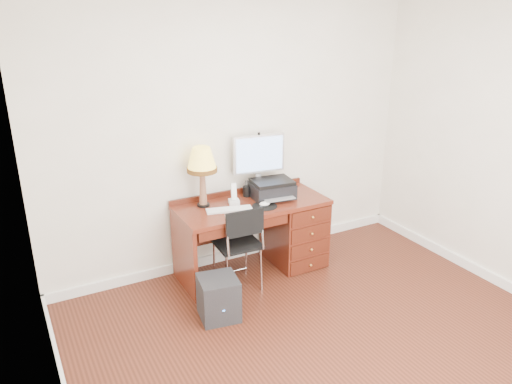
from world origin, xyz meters
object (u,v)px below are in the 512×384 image
monitor (259,157)px  printer (272,189)px  leg_lamp (202,163)px  phone (234,198)px  equipment_box (219,298)px  chair (240,239)px  desk (279,228)px

monitor → printer: monitor is taller
leg_lamp → monitor: bearing=4.1°
printer → phone: (-0.42, 0.01, -0.03)m
monitor → leg_lamp: 0.64m
phone → equipment_box: (-0.47, -0.65, -0.62)m
leg_lamp → chair: 0.80m
chair → equipment_box: chair is taller
equipment_box → printer: bearing=44.7°
leg_lamp → phone: (0.28, -0.09, -0.37)m
desk → phone: phone is taller
leg_lamp → equipment_box: leg_lamp is taller
leg_lamp → chair: size_ratio=0.68×
desk → printer: 0.43m
desk → leg_lamp: leg_lamp is taller
leg_lamp → chair: leg_lamp is taller
desk → monitor: (-0.14, 0.20, 0.73)m
monitor → chair: size_ratio=0.72×
phone → chair: phone is taller
monitor → phone: bearing=-151.4°
leg_lamp → equipment_box: size_ratio=1.54×
phone → equipment_box: phone is taller
monitor → equipment_box: size_ratio=1.63×
desk → equipment_box: size_ratio=3.93×
desk → phone: 0.63m
desk → printer: (-0.07, 0.04, 0.43)m
desk → leg_lamp: (-0.77, 0.15, 0.77)m
phone → leg_lamp: bearing=177.2°
printer → leg_lamp: leg_lamp is taller
desk → equipment_box: desk is taller
leg_lamp → phone: size_ratio=2.77×
printer → leg_lamp: size_ratio=0.76×
monitor → desk: bearing=-47.8°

